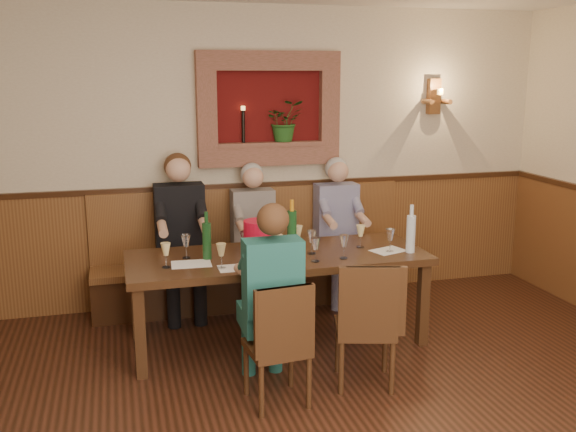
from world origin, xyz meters
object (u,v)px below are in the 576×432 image
spittoon_bucket (259,238)px  dining_table (278,263)px  chair_near_left (278,368)px  water_bottle (411,233)px  person_bench_right (339,243)px  wine_bottle_green_b (207,240)px  chair_near_right (365,349)px  person_bench_mid (255,250)px  person_chair_front (270,314)px  wine_bottle_green_a (292,230)px  bench (254,271)px  person_bench_left (182,249)px

spittoon_bucket → dining_table: bearing=-5.1°
chair_near_left → water_bottle: (1.31, 0.77, 0.66)m
dining_table → person_bench_right: 1.18m
spittoon_bucket → wine_bottle_green_b: bearing=180.0°
chair_near_right → spittoon_bucket: 1.23m
chair_near_left → chair_near_right: bearing=2.9°
person_bench_mid → spittoon_bucket: person_bench_mid is taller
chair_near_right → wine_bottle_green_b: (-0.98, 0.90, 0.64)m
person_chair_front → spittoon_bucket: person_chair_front is taller
person_chair_front → wine_bottle_green_a: bearing=65.2°
bench → chair_near_left: (-0.25, -1.93, -0.07)m
person_chair_front → wine_bottle_green_a: 1.00m
wine_bottle_green_b → person_bench_right: bearing=30.7°
chair_near_left → wine_bottle_green_b: bearing=102.0°
dining_table → spittoon_bucket: bearing=174.9°
person_bench_right → person_chair_front: bearing=-123.6°
bench → person_bench_mid: bearing=-93.4°
person_bench_right → wine_bottle_green_b: (-1.39, -0.83, 0.33)m
person_bench_right → spittoon_bucket: 1.31m
dining_table → bench: bearing=90.0°
bench → spittoon_bucket: size_ratio=10.54×
person_bench_left → water_bottle: 2.06m
bench → person_chair_front: (-0.25, -1.72, 0.23)m
wine_bottle_green_b → chair_near_right: bearing=-42.6°
bench → wine_bottle_green_b: bearing=-121.4°
chair_near_left → person_bench_left: 1.91m
person_bench_mid → spittoon_bucket: size_ratio=4.81×
chair_near_left → spittoon_bucket: 1.19m
bench → person_chair_front: person_chair_front is taller
chair_near_left → water_bottle: 1.65m
chair_near_right → person_chair_front: (-0.66, 0.11, 0.29)m
person_chair_front → person_bench_left: bearing=105.0°
wine_bottle_green_b → person_bench_mid: bearing=55.8°
wine_bottle_green_a → wine_bottle_green_b: size_ratio=1.13×
chair_near_left → person_bench_right: person_bench_right is taller
chair_near_right → person_bench_right: bearing=92.2°
person_bench_right → wine_bottle_green_b: 1.65m
spittoon_bucket → person_bench_right: bearing=40.4°
person_bench_right → person_chair_front: size_ratio=1.03×
dining_table → person_chair_front: person_chair_front is taller
bench → water_bottle: size_ratio=7.61×
chair_near_left → person_chair_front: 0.37m
person_bench_right → water_bottle: 1.14m
water_bottle → bench: bearing=132.4°
dining_table → person_bench_left: size_ratio=1.62×
wine_bottle_green_a → person_bench_mid: bearing=100.3°
chair_near_left → wine_bottle_green_a: wine_bottle_green_a is taller
chair_near_left → chair_near_right: chair_near_right is taller
person_bench_left → wine_bottle_green_a: person_bench_left is taller
person_bench_mid → chair_near_right: bearing=-76.5°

